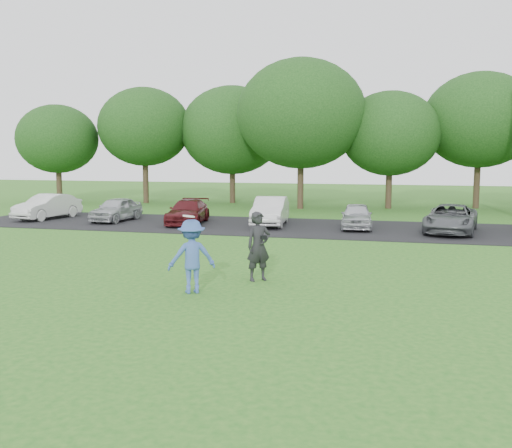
# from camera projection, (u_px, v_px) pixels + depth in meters

# --- Properties ---
(ground) EXTENTS (100.00, 100.00, 0.00)m
(ground) POSITION_uv_depth(u_px,v_px,m) (215.00, 304.00, 12.18)
(ground) COLOR #22631C
(ground) RESTS_ON ground
(parking_lot) EXTENTS (32.00, 6.50, 0.03)m
(parking_lot) POSITION_uv_depth(u_px,v_px,m) (311.00, 228.00, 24.67)
(parking_lot) COLOR black
(parking_lot) RESTS_ON ground
(frisbee_player) EXTENTS (1.26, 1.10, 1.84)m
(frisbee_player) POSITION_uv_depth(u_px,v_px,m) (192.00, 256.00, 13.05)
(frisbee_player) COLOR #3C5DAB
(frisbee_player) RESTS_ON ground
(camera_bystander) EXTENTS (0.76, 0.73, 1.75)m
(camera_bystander) POSITION_uv_depth(u_px,v_px,m) (258.00, 246.00, 14.30)
(camera_bystander) COLOR black
(camera_bystander) RESTS_ON ground
(parked_cars) EXTENTS (28.12, 4.86, 1.25)m
(parked_cars) POSITION_uv_depth(u_px,v_px,m) (337.00, 214.00, 24.37)
(parked_cars) COLOR silver
(parked_cars) RESTS_ON parking_lot
(tree_row) EXTENTS (42.39, 9.85, 8.64)m
(tree_row) POSITION_uv_depth(u_px,v_px,m) (364.00, 124.00, 33.08)
(tree_row) COLOR #38281C
(tree_row) RESTS_ON ground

